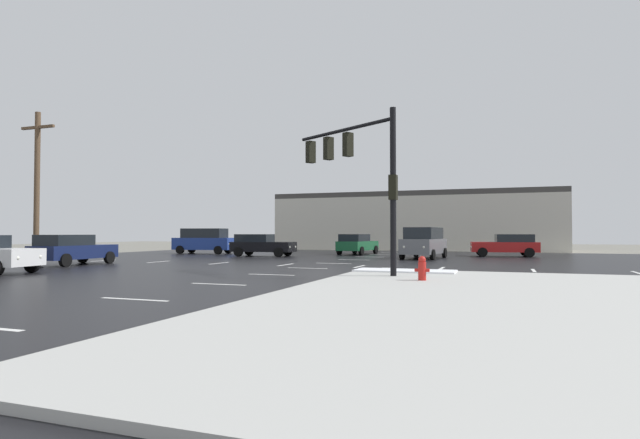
% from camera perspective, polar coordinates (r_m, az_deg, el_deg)
% --- Properties ---
extents(ground_plane, '(120.00, 120.00, 0.00)m').
position_cam_1_polar(ground_plane, '(25.99, 0.16, -5.25)').
color(ground_plane, slate).
extents(road_asphalt, '(44.00, 44.00, 0.02)m').
position_cam_1_polar(road_asphalt, '(25.99, 0.16, -5.23)').
color(road_asphalt, black).
rests_on(road_asphalt, ground_plane).
extents(snow_strip_curbside, '(4.00, 1.60, 0.06)m').
position_cam_1_polar(snow_strip_curbside, '(20.82, 9.52, -5.69)').
color(snow_strip_curbside, white).
rests_on(snow_strip_curbside, sidewalk_corner).
extents(lane_markings, '(36.15, 36.15, 0.01)m').
position_cam_1_polar(lane_markings, '(24.30, 1.76, -5.45)').
color(lane_markings, silver).
rests_on(lane_markings, road_asphalt).
extents(traffic_signal_mast, '(4.80, 3.06, 6.12)m').
position_cam_1_polar(traffic_signal_mast, '(19.96, 4.44, 6.18)').
color(traffic_signal_mast, black).
rests_on(traffic_signal_mast, sidewalk_corner).
extents(fire_hydrant, '(0.48, 0.26, 0.79)m').
position_cam_1_polar(fire_hydrant, '(17.02, 11.39, -5.38)').
color(fire_hydrant, red).
rests_on(fire_hydrant, sidewalk_corner).
extents(strip_building_background, '(27.89, 8.00, 5.73)m').
position_cam_1_polar(strip_building_background, '(52.70, 10.68, -0.22)').
color(strip_building_background, beige).
rests_on(strip_building_background, ground_plane).
extents(sedan_red, '(4.68, 2.43, 1.58)m').
position_cam_1_polar(sedan_red, '(38.20, 20.24, -2.68)').
color(sedan_red, '#B21919').
rests_on(sedan_red, road_asphalt).
extents(suv_grey, '(2.60, 4.99, 2.03)m').
position_cam_1_polar(suv_grey, '(33.89, 11.58, -2.50)').
color(suv_grey, slate).
rests_on(suv_grey, road_asphalt).
extents(sedan_navy, '(2.13, 4.58, 1.58)m').
position_cam_1_polar(sedan_navy, '(29.48, -26.06, -2.99)').
color(sedan_navy, '#141E47').
rests_on(sedan_navy, road_asphalt).
extents(sedan_black, '(4.61, 2.20, 1.58)m').
position_cam_1_polar(sedan_black, '(36.77, -6.64, -2.82)').
color(sedan_black, black).
rests_on(sedan_black, road_asphalt).
extents(sedan_green, '(2.43, 4.68, 1.58)m').
position_cam_1_polar(sedan_green, '(39.59, 4.17, -2.73)').
color(sedan_green, '#195933').
rests_on(sedan_green, road_asphalt).
extents(suv_blue, '(4.99, 2.60, 2.03)m').
position_cam_1_polar(suv_blue, '(42.05, -12.84, -2.30)').
color(suv_blue, navy).
rests_on(suv_blue, road_asphalt).
extents(utility_pole_mid, '(2.20, 0.28, 8.06)m').
position_cam_1_polar(utility_pole_mid, '(30.57, -29.19, 3.45)').
color(utility_pole_mid, brown).
rests_on(utility_pole_mid, ground_plane).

